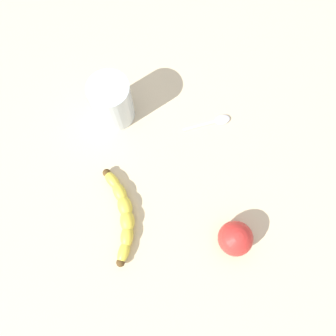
# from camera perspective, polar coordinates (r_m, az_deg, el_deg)

# --- Properties ---
(wooden_tabletop) EXTENTS (1.20, 1.20, 0.03)m
(wooden_tabletop) POSITION_cam_1_polar(r_m,az_deg,el_deg) (0.76, -5.76, -1.94)
(wooden_tabletop) COLOR beige
(wooden_tabletop) RESTS_ON ground
(banana) EXTENTS (0.07, 0.21, 0.03)m
(banana) POSITION_cam_1_polar(r_m,az_deg,el_deg) (0.72, -7.65, -7.73)
(banana) COLOR yellow
(banana) RESTS_ON wooden_tabletop
(smoothie_glass) EXTENTS (0.09, 0.09, 0.12)m
(smoothie_glass) POSITION_cam_1_polar(r_m,az_deg,el_deg) (0.76, -9.35, 10.82)
(smoothie_glass) COLOR silver
(smoothie_glass) RESTS_ON wooden_tabletop
(apple_fruit) EXTENTS (0.07, 0.07, 0.07)m
(apple_fruit) POSITION_cam_1_polar(r_m,az_deg,el_deg) (0.70, 11.30, -11.57)
(apple_fruit) COLOR red
(apple_fruit) RESTS_ON wooden_tabletop
(teaspoon) EXTENTS (0.11, 0.04, 0.01)m
(teaspoon) POSITION_cam_1_polar(r_m,az_deg,el_deg) (0.79, 8.68, 7.96)
(teaspoon) COLOR silver
(teaspoon) RESTS_ON wooden_tabletop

